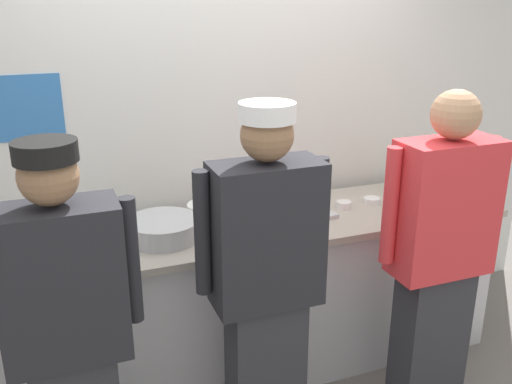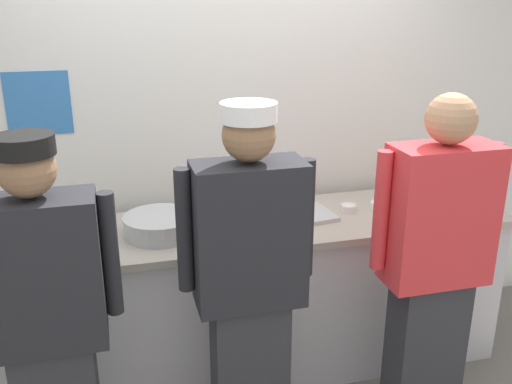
{
  "view_description": "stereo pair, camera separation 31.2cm",
  "coord_description": "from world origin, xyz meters",
  "px_view_note": "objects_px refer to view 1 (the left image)",
  "views": [
    {
      "loc": [
        -0.96,
        -2.35,
        2.14
      ],
      "look_at": [
        0.09,
        0.4,
        1.1
      ],
      "focal_mm": 39.83,
      "sensor_mm": 36.0,
      "label": 1
    },
    {
      "loc": [
        -0.66,
        -2.45,
        2.14
      ],
      "look_at": [
        0.09,
        0.4,
        1.1
      ],
      "focal_mm": 39.83,
      "sensor_mm": 36.0,
      "label": 2
    }
  ],
  "objects_px": {
    "chef_near_left": "(68,334)",
    "sheet_tray": "(290,216)",
    "plate_stack_front": "(206,212)",
    "ramekin_green_sauce": "(234,237)",
    "chef_far_right": "(439,256)",
    "ramekin_red_sauce": "(344,204)",
    "chef_center": "(266,281)",
    "plate_stack_rear": "(86,251)",
    "squeeze_bottle_secondary": "(404,181)",
    "mixing_bowl_steel": "(163,229)",
    "deli_cup": "(396,204)",
    "ramekin_yellow_sauce": "(372,200)",
    "ramekin_orange_sauce": "(76,233)",
    "squeeze_bottle_primary": "(395,176)"
  },
  "relations": [
    {
      "from": "sheet_tray",
      "to": "chef_far_right",
      "type": "bearing_deg",
      "value": -54.84
    },
    {
      "from": "ramekin_red_sauce",
      "to": "squeeze_bottle_secondary",
      "type": "bearing_deg",
      "value": 7.42
    },
    {
      "from": "mixing_bowl_steel",
      "to": "chef_center",
      "type": "bearing_deg",
      "value": -61.63
    },
    {
      "from": "ramekin_green_sauce",
      "to": "deli_cup",
      "type": "height_order",
      "value": "deli_cup"
    },
    {
      "from": "ramekin_yellow_sauce",
      "to": "ramekin_red_sauce",
      "type": "relative_size",
      "value": 1.11
    },
    {
      "from": "mixing_bowl_steel",
      "to": "ramekin_red_sauce",
      "type": "height_order",
      "value": "mixing_bowl_steel"
    },
    {
      "from": "chef_center",
      "to": "ramekin_orange_sauce",
      "type": "distance_m",
      "value": 1.1
    },
    {
      "from": "plate_stack_front",
      "to": "plate_stack_rear",
      "type": "xyz_separation_m",
      "value": [
        -0.68,
        -0.29,
        0.0
      ]
    },
    {
      "from": "ramekin_yellow_sauce",
      "to": "chef_near_left",
      "type": "bearing_deg",
      "value": -157.93
    },
    {
      "from": "ramekin_yellow_sauce",
      "to": "chef_center",
      "type": "bearing_deg",
      "value": -144.91
    },
    {
      "from": "plate_stack_front",
      "to": "squeeze_bottle_secondary",
      "type": "xyz_separation_m",
      "value": [
        1.27,
        -0.05,
        0.05
      ]
    },
    {
      "from": "ramekin_orange_sauce",
      "to": "deli_cup",
      "type": "relative_size",
      "value": 1.0
    },
    {
      "from": "squeeze_bottle_secondary",
      "to": "plate_stack_front",
      "type": "bearing_deg",
      "value": 177.64
    },
    {
      "from": "chef_near_left",
      "to": "sheet_tray",
      "type": "height_order",
      "value": "chef_near_left"
    },
    {
      "from": "ramekin_yellow_sauce",
      "to": "ramekin_green_sauce",
      "type": "distance_m",
      "value": 0.99
    },
    {
      "from": "chef_near_left",
      "to": "squeeze_bottle_primary",
      "type": "xyz_separation_m",
      "value": [
        2.08,
        0.89,
        0.14
      ]
    },
    {
      "from": "chef_center",
      "to": "deli_cup",
      "type": "distance_m",
      "value": 1.11
    },
    {
      "from": "squeeze_bottle_primary",
      "to": "deli_cup",
      "type": "distance_m",
      "value": 0.42
    },
    {
      "from": "ramekin_red_sauce",
      "to": "ramekin_orange_sauce",
      "type": "bearing_deg",
      "value": 174.87
    },
    {
      "from": "chef_far_right",
      "to": "deli_cup",
      "type": "xyz_separation_m",
      "value": [
        0.11,
        0.54,
        0.06
      ]
    },
    {
      "from": "ramekin_red_sauce",
      "to": "chef_center",
      "type": "bearing_deg",
      "value": -139.0
    },
    {
      "from": "chef_far_right",
      "to": "ramekin_green_sauce",
      "type": "xyz_separation_m",
      "value": [
        -0.89,
        0.5,
        0.03
      ]
    },
    {
      "from": "ramekin_green_sauce",
      "to": "deli_cup",
      "type": "relative_size",
      "value": 0.94
    },
    {
      "from": "plate_stack_rear",
      "to": "ramekin_green_sauce",
      "type": "relative_size",
      "value": 1.92
    },
    {
      "from": "chef_center",
      "to": "mixing_bowl_steel",
      "type": "xyz_separation_m",
      "value": [
        -0.33,
        0.61,
        0.06
      ]
    },
    {
      "from": "chef_far_right",
      "to": "ramekin_green_sauce",
      "type": "bearing_deg",
      "value": 150.64
    },
    {
      "from": "chef_far_right",
      "to": "plate_stack_front",
      "type": "height_order",
      "value": "chef_far_right"
    },
    {
      "from": "chef_far_right",
      "to": "deli_cup",
      "type": "relative_size",
      "value": 15.76
    },
    {
      "from": "chef_far_right",
      "to": "plate_stack_front",
      "type": "xyz_separation_m",
      "value": [
        -0.94,
        0.83,
        0.06
      ]
    },
    {
      "from": "plate_stack_front",
      "to": "mixing_bowl_steel",
      "type": "distance_m",
      "value": 0.33
    },
    {
      "from": "chef_near_left",
      "to": "chef_center",
      "type": "relative_size",
      "value": 0.96
    },
    {
      "from": "chef_far_right",
      "to": "ramekin_green_sauce",
      "type": "distance_m",
      "value": 1.02
    },
    {
      "from": "chef_center",
      "to": "ramekin_orange_sauce",
      "type": "relative_size",
      "value": 15.68
    },
    {
      "from": "chef_center",
      "to": "mixing_bowl_steel",
      "type": "bearing_deg",
      "value": 118.37
    },
    {
      "from": "squeeze_bottle_secondary",
      "to": "chef_far_right",
      "type": "bearing_deg",
      "value": -112.79
    },
    {
      "from": "chef_near_left",
      "to": "ramekin_yellow_sauce",
      "type": "relative_size",
      "value": 16.91
    },
    {
      "from": "chef_far_right",
      "to": "ramekin_green_sauce",
      "type": "relative_size",
      "value": 16.79
    },
    {
      "from": "deli_cup",
      "to": "chef_center",
      "type": "bearing_deg",
      "value": -154.11
    },
    {
      "from": "plate_stack_rear",
      "to": "ramekin_yellow_sauce",
      "type": "relative_size",
      "value": 2.02
    },
    {
      "from": "chef_near_left",
      "to": "plate_stack_front",
      "type": "xyz_separation_m",
      "value": [
        0.8,
        0.83,
        0.09
      ]
    },
    {
      "from": "ramekin_green_sauce",
      "to": "chef_near_left",
      "type": "bearing_deg",
      "value": -149.32
    },
    {
      "from": "mixing_bowl_steel",
      "to": "chef_far_right",
      "type": "bearing_deg",
      "value": -28.66
    },
    {
      "from": "squeeze_bottle_primary",
      "to": "ramekin_green_sauce",
      "type": "relative_size",
      "value": 1.98
    },
    {
      "from": "plate_stack_front",
      "to": "ramekin_green_sauce",
      "type": "bearing_deg",
      "value": -81.56
    },
    {
      "from": "chef_center",
      "to": "sheet_tray",
      "type": "relative_size",
      "value": 3.54
    },
    {
      "from": "plate_stack_rear",
      "to": "squeeze_bottle_secondary",
      "type": "bearing_deg",
      "value": 6.84
    },
    {
      "from": "plate_stack_rear",
      "to": "ramekin_orange_sauce",
      "type": "height_order",
      "value": "plate_stack_rear"
    },
    {
      "from": "ramekin_yellow_sauce",
      "to": "ramekin_red_sauce",
      "type": "xyz_separation_m",
      "value": [
        -0.2,
        -0.01,
        0.0
      ]
    },
    {
      "from": "ramekin_yellow_sauce",
      "to": "ramekin_orange_sauce",
      "type": "height_order",
      "value": "same"
    },
    {
      "from": "plate_stack_front",
      "to": "plate_stack_rear",
      "type": "relative_size",
      "value": 1.09
    }
  ]
}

